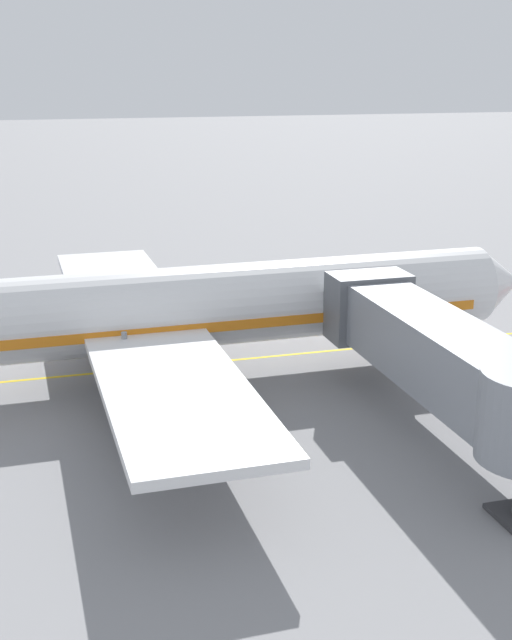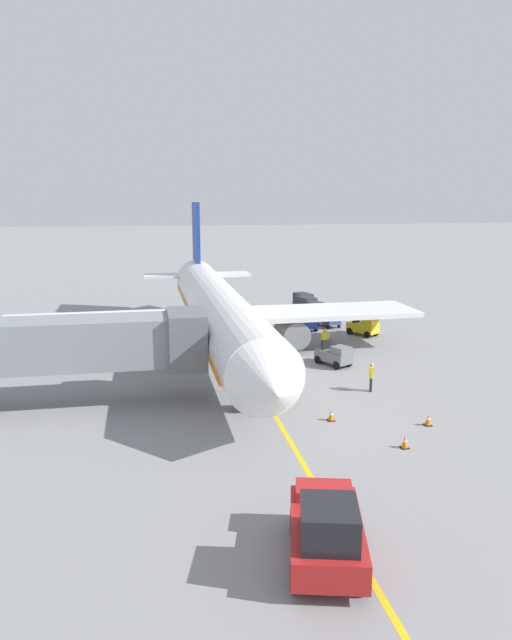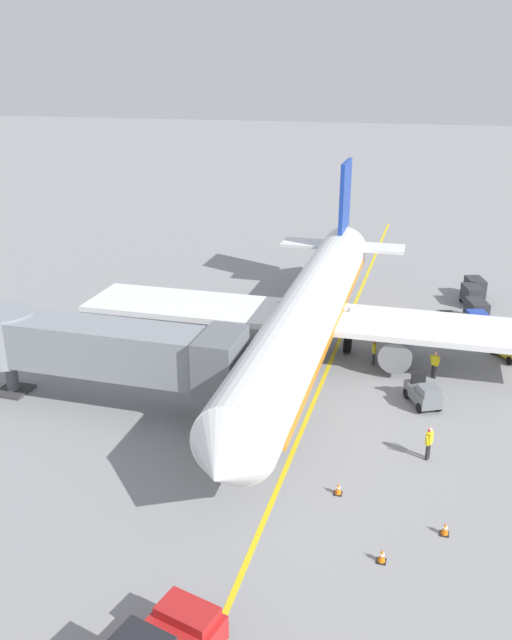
{
  "view_description": "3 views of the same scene",
  "coord_description": "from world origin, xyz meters",
  "px_view_note": "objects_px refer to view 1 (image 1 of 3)",
  "views": [
    {
      "loc": [
        37.14,
        -4.25,
        13.7
      ],
      "look_at": [
        3.08,
        5.45,
        2.92
      ],
      "focal_mm": 46.88,
      "sensor_mm": 36.0,
      "label": 1
    },
    {
      "loc": [
        6.06,
        40.96,
        10.98
      ],
      "look_at": [
        -1.3,
        1.35,
        2.42
      ],
      "focal_mm": 32.2,
      "sensor_mm": 36.0,
      "label": 2
    },
    {
      "loc": [
        -5.69,
        38.8,
        17.32
      ],
      "look_at": [
        4.41,
        3.11,
        3.07
      ],
      "focal_mm": 36.59,
      "sensor_mm": 36.0,
      "label": 3
    }
  ],
  "objects_px": {
    "safety_cone_nose_left": "(384,300)",
    "safety_cone_wing_tip": "(393,323)",
    "safety_cone_nose_right": "(436,307)",
    "ground_crew_wing_walker": "(304,299)",
    "ground_crew_marshaller": "(145,311)",
    "ground_crew_loader": "(138,333)",
    "parked_airliner": "(155,312)",
    "baggage_tug_trailing": "(62,300)",
    "baggage_tug_lead": "(12,323)",
    "baggage_tug_spare": "(213,313)",
    "jet_bridge": "(439,354)"
  },
  "relations": [
    {
      "from": "parked_airliner",
      "to": "ground_crew_wing_walker",
      "type": "height_order",
      "value": "parked_airliner"
    },
    {
      "from": "jet_bridge",
      "to": "ground_crew_marshaller",
      "type": "distance_m",
      "value": 19.3
    },
    {
      "from": "baggage_tug_trailing",
      "to": "baggage_tug_spare",
      "type": "distance_m",
      "value": 9.33
    },
    {
      "from": "baggage_tug_lead",
      "to": "ground_crew_wing_walker",
      "type": "distance_m",
      "value": 16.11
    },
    {
      "from": "safety_cone_wing_tip",
      "to": "baggage_tug_lead",
      "type": "bearing_deg",
      "value": -101.99
    },
    {
      "from": "ground_crew_wing_walker",
      "to": "ground_crew_loader",
      "type": "bearing_deg",
      "value": -70.01
    },
    {
      "from": "baggage_tug_spare",
      "to": "ground_crew_marshaller",
      "type": "relative_size",
      "value": 1.64
    },
    {
      "from": "safety_cone_wing_tip",
      "to": "safety_cone_nose_right",
      "type": "bearing_deg",
      "value": 120.98
    },
    {
      "from": "parked_airliner",
      "to": "ground_crew_wing_walker",
      "type": "bearing_deg",
      "value": 128.59
    },
    {
      "from": "safety_cone_nose_right",
      "to": "baggage_tug_spare",
      "type": "bearing_deg",
      "value": -94.27
    },
    {
      "from": "jet_bridge",
      "to": "baggage_tug_lead",
      "type": "distance_m",
      "value": 23.66
    },
    {
      "from": "safety_cone_nose_left",
      "to": "ground_crew_wing_walker",
      "type": "bearing_deg",
      "value": -80.98
    },
    {
      "from": "ground_crew_wing_walker",
      "to": "safety_cone_nose_right",
      "type": "distance_m",
      "value": 7.79
    },
    {
      "from": "baggage_tug_trailing",
      "to": "ground_crew_marshaller",
      "type": "height_order",
      "value": "ground_crew_marshaller"
    },
    {
      "from": "baggage_tug_lead",
      "to": "baggage_tug_trailing",
      "type": "bearing_deg",
      "value": 144.94
    },
    {
      "from": "jet_bridge",
      "to": "ground_crew_wing_walker",
      "type": "distance_m",
      "value": 17.32
    },
    {
      "from": "ground_crew_wing_walker",
      "to": "ground_crew_marshaller",
      "type": "distance_m",
      "value": 9.12
    },
    {
      "from": "baggage_tug_trailing",
      "to": "safety_cone_nose_left",
      "type": "bearing_deg",
      "value": 78.54
    },
    {
      "from": "baggage_tug_trailing",
      "to": "safety_cone_wing_tip",
      "type": "xyz_separation_m",
      "value": [
        8.29,
        17.16,
        -0.42
      ]
    },
    {
      "from": "ground_crew_wing_walker",
      "to": "ground_crew_loader",
      "type": "relative_size",
      "value": 1.0
    },
    {
      "from": "baggage_tug_trailing",
      "to": "safety_cone_nose_right",
      "type": "bearing_deg",
      "value": 73.86
    },
    {
      "from": "ground_crew_marshaller",
      "to": "baggage_tug_lead",
      "type": "bearing_deg",
      "value": -94.53
    },
    {
      "from": "parked_airliner",
      "to": "jet_bridge",
      "type": "height_order",
      "value": "parked_airliner"
    },
    {
      "from": "baggage_tug_lead",
      "to": "ground_crew_marshaller",
      "type": "height_order",
      "value": "ground_crew_marshaller"
    },
    {
      "from": "parked_airliner",
      "to": "baggage_tug_trailing",
      "type": "height_order",
      "value": "parked_airliner"
    },
    {
      "from": "parked_airliner",
      "to": "jet_bridge",
      "type": "relative_size",
      "value": 2.43
    },
    {
      "from": "jet_bridge",
      "to": "ground_crew_loader",
      "type": "height_order",
      "value": "jet_bridge"
    },
    {
      "from": "ground_crew_loader",
      "to": "ground_crew_marshaller",
      "type": "height_order",
      "value": "same"
    },
    {
      "from": "parked_airliner",
      "to": "ground_crew_marshaller",
      "type": "distance_m",
      "value": 8.16
    },
    {
      "from": "parked_airliner",
      "to": "ground_crew_wing_walker",
      "type": "xyz_separation_m",
      "value": [
        -7.78,
        9.76,
        -2.23
      ]
    },
    {
      "from": "safety_cone_nose_left",
      "to": "safety_cone_wing_tip",
      "type": "xyz_separation_m",
      "value": [
        4.51,
        -1.48,
        0.0
      ]
    },
    {
      "from": "baggage_tug_spare",
      "to": "safety_cone_nose_left",
      "type": "relative_size",
      "value": 4.7
    },
    {
      "from": "ground_crew_wing_walker",
      "to": "baggage_tug_lead",
      "type": "bearing_deg",
      "value": -92.11
    },
    {
      "from": "ground_crew_marshaller",
      "to": "ground_crew_loader",
      "type": "bearing_deg",
      "value": -13.95
    },
    {
      "from": "baggage_tug_lead",
      "to": "ground_crew_loader",
      "type": "bearing_deg",
      "value": 54.99
    },
    {
      "from": "parked_airliner",
      "to": "safety_cone_wing_tip",
      "type": "relative_size",
      "value": 63.12
    },
    {
      "from": "jet_bridge",
      "to": "ground_crew_marshaller",
      "type": "height_order",
      "value": "jet_bridge"
    },
    {
      "from": "ground_crew_loader",
      "to": "safety_cone_nose_right",
      "type": "distance_m",
      "value": 17.82
    },
    {
      "from": "ground_crew_loader",
      "to": "safety_cone_nose_left",
      "type": "xyz_separation_m",
      "value": [
        -4.51,
        15.42,
        -0.66
      ]
    },
    {
      "from": "parked_airliner",
      "to": "jet_bridge",
      "type": "distance_m",
      "value": 13.04
    },
    {
      "from": "ground_crew_loader",
      "to": "ground_crew_marshaller",
      "type": "distance_m",
      "value": 3.8
    },
    {
      "from": "baggage_tug_trailing",
      "to": "ground_crew_loader",
      "type": "distance_m",
      "value": 8.89
    },
    {
      "from": "parked_airliner",
      "to": "ground_crew_marshaller",
      "type": "relative_size",
      "value": 22.03
    },
    {
      "from": "ground_crew_wing_walker",
      "to": "safety_cone_wing_tip",
      "type": "bearing_deg",
      "value": 46.84
    },
    {
      "from": "parked_airliner",
      "to": "safety_cone_nose_right",
      "type": "bearing_deg",
      "value": 110.13
    },
    {
      "from": "ground_crew_marshaller",
      "to": "safety_cone_nose_left",
      "type": "height_order",
      "value": "ground_crew_marshaller"
    },
    {
      "from": "jet_bridge",
      "to": "baggage_tug_spare",
      "type": "height_order",
      "value": "jet_bridge"
    },
    {
      "from": "baggage_tug_spare",
      "to": "ground_crew_loader",
      "type": "height_order",
      "value": "ground_crew_loader"
    },
    {
      "from": "parked_airliner",
      "to": "baggage_tug_spare",
      "type": "distance_m",
      "value": 8.88
    },
    {
      "from": "baggage_tug_trailing",
      "to": "ground_crew_wing_walker",
      "type": "height_order",
      "value": "ground_crew_wing_walker"
    }
  ]
}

